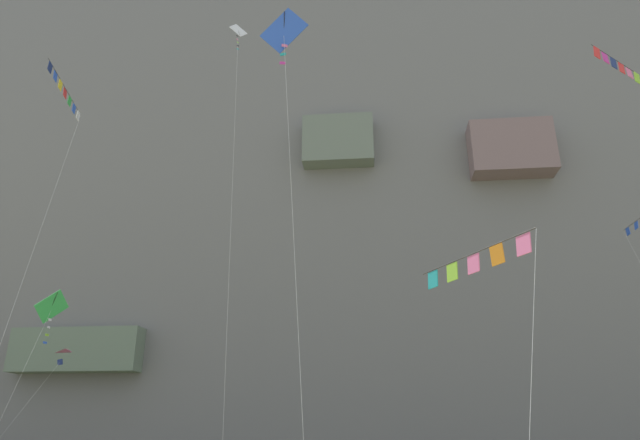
% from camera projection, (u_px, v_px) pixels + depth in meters
% --- Properties ---
extents(cliff_face, '(180.00, 27.43, 68.90)m').
position_uv_depth(cliff_face, '(344.00, 204.00, 81.41)').
color(cliff_face, slate).
rests_on(cliff_face, ground).
extents(kite_delta_front_field, '(2.55, 6.12, 8.77)m').
position_uv_depth(kite_delta_front_field, '(53.00, 361.00, 45.33)').
color(kite_delta_front_field, pink).
rests_on(kite_delta_front_field, ground).
extents(kite_diamond_low_center, '(2.35, 4.26, 30.74)m').
position_uv_depth(kite_diamond_low_center, '(237.00, 64.00, 37.99)').
color(kite_diamond_low_center, white).
rests_on(kite_diamond_low_center, ground).
extents(kite_banner_far_left, '(2.01, 7.42, 21.75)m').
position_uv_depth(kite_banner_far_left, '(62.00, 105.00, 31.42)').
color(kite_banner_far_left, black).
rests_on(kite_banner_far_left, ground).
extents(kite_diamond_mid_left, '(3.05, 4.23, 22.43)m').
position_uv_depth(kite_diamond_mid_left, '(284.00, 37.00, 26.28)').
color(kite_diamond_mid_left, blue).
rests_on(kite_diamond_mid_left, ground).
extents(kite_banner_upper_right, '(2.84, 6.86, 8.68)m').
position_uv_depth(kite_banner_upper_right, '(475.00, 267.00, 17.80)').
color(kite_banner_upper_right, black).
rests_on(kite_banner_upper_right, ground).
extents(kite_diamond_high_left, '(1.11, 5.43, 11.53)m').
position_uv_depth(kite_diamond_high_left, '(51.00, 309.00, 34.03)').
color(kite_diamond_high_left, green).
rests_on(kite_diamond_high_left, ground).
extents(kite_banner_far_right, '(3.20, 6.69, 19.49)m').
position_uv_depth(kite_banner_far_right, '(625.00, 78.00, 25.27)').
color(kite_banner_far_right, black).
rests_on(kite_banner_far_right, ground).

